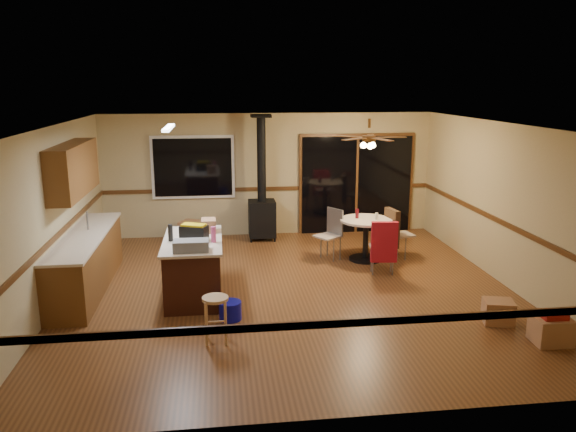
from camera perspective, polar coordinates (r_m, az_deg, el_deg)
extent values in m
plane|color=brown|center=(8.98, 0.24, -7.60)|extent=(7.00, 7.00, 0.00)
plane|color=silver|center=(8.40, 0.26, 9.19)|extent=(7.00, 7.00, 0.00)
plane|color=tan|center=(12.01, -1.91, 4.21)|extent=(7.00, 0.00, 7.00)
plane|color=tan|center=(5.29, 5.20, -7.91)|extent=(7.00, 0.00, 7.00)
plane|color=tan|center=(8.86, -22.80, -0.16)|extent=(0.00, 7.00, 7.00)
plane|color=tan|center=(9.68, 21.26, 1.06)|extent=(0.00, 7.00, 7.00)
cube|color=black|center=(11.90, -9.62, 4.91)|extent=(1.72, 0.10, 1.32)
cube|color=black|center=(12.32, 6.96, 3.17)|extent=(2.52, 0.10, 2.10)
cube|color=brown|center=(9.48, -19.79, -4.52)|extent=(0.60, 3.00, 0.86)
cube|color=beige|center=(9.36, -20.01, -1.89)|extent=(0.64, 3.04, 0.04)
cube|color=brown|center=(9.38, -20.99, 4.44)|extent=(0.35, 2.00, 0.80)
cube|color=black|center=(8.77, -9.56, -5.31)|extent=(0.80, 1.60, 0.86)
cube|color=beige|center=(8.64, -9.67, -2.49)|extent=(0.88, 1.68, 0.04)
cube|color=black|center=(11.72, -2.65, -0.24)|extent=(0.55, 0.50, 0.75)
cylinder|color=black|center=(11.49, -2.72, 5.87)|extent=(0.18, 0.18, 1.77)
cylinder|color=brown|center=(10.13, 8.23, 7.78)|extent=(0.24, 0.24, 0.10)
cylinder|color=brown|center=(10.11, 8.28, 9.31)|extent=(0.05, 0.05, 0.16)
sphere|color=#FFD88C|center=(10.14, 8.20, 7.11)|extent=(0.16, 0.16, 0.16)
cube|color=white|center=(8.66, -12.04, 8.76)|extent=(0.10, 1.20, 0.04)
cube|color=slate|center=(8.04, -9.82, -2.97)|extent=(0.50, 0.28, 0.15)
cube|color=black|center=(8.57, -9.52, -1.71)|extent=(0.45, 0.35, 0.22)
cube|color=gold|center=(8.54, -9.56, -0.91)|extent=(0.39, 0.30, 0.03)
cube|color=#A26E48|center=(9.03, -8.06, -0.95)|extent=(0.23, 0.31, 0.20)
cylinder|color=black|center=(8.58, -11.86, -1.68)|extent=(0.08, 0.08, 0.25)
cylinder|color=#D84C8C|center=(8.42, -7.58, -1.87)|extent=(0.08, 0.08, 0.24)
cylinder|color=white|center=(9.09, -8.58, -0.89)|extent=(0.07, 0.07, 0.19)
cylinder|color=tan|center=(7.26, -7.34, -10.39)|extent=(0.38, 0.38, 0.60)
cylinder|color=#0C0CAA|center=(7.95, -5.88, -9.53)|extent=(0.40, 0.40, 0.26)
cylinder|color=black|center=(10.58, 7.82, -4.32)|extent=(0.59, 0.59, 0.04)
cylinder|color=black|center=(10.47, 7.89, -2.39)|extent=(0.10, 0.10, 0.70)
cylinder|color=beige|center=(10.38, 7.95, -0.43)|extent=(0.96, 0.96, 0.04)
cylinder|color=#590C14|center=(10.41, 7.03, 0.25)|extent=(0.07, 0.07, 0.17)
cylinder|color=beige|center=(10.36, 9.00, -0.01)|extent=(0.07, 0.07, 0.13)
cube|color=gray|center=(10.40, 4.02, -2.07)|extent=(0.55, 0.55, 0.03)
cube|color=slate|center=(10.46, 4.79, -0.57)|extent=(0.24, 0.35, 0.50)
cube|color=gray|center=(9.84, 9.51, -3.13)|extent=(0.45, 0.45, 0.03)
cube|color=slate|center=(9.59, 9.75, -2.02)|extent=(0.40, 0.08, 0.50)
cube|color=maroon|center=(9.60, 9.75, -2.62)|extent=(0.45, 0.15, 0.70)
cube|color=gray|center=(10.70, 11.45, -1.86)|extent=(0.47, 0.47, 0.03)
cube|color=slate|center=(10.55, 10.62, -0.64)|extent=(0.11, 0.40, 0.50)
cube|color=#332113|center=(10.57, 10.50, -1.17)|extent=(0.18, 0.45, 0.70)
cube|color=#A26E48|center=(11.81, -9.55, -1.54)|extent=(0.65, 0.60, 0.42)
cube|color=#A26E48|center=(7.96, 25.16, -10.45)|extent=(0.47, 0.40, 0.34)
cube|color=#A26E48|center=(8.31, 20.57, -9.09)|extent=(0.46, 0.42, 0.32)
cube|color=maroon|center=(7.88, 25.32, -9.04)|extent=(0.31, 0.26, 0.08)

